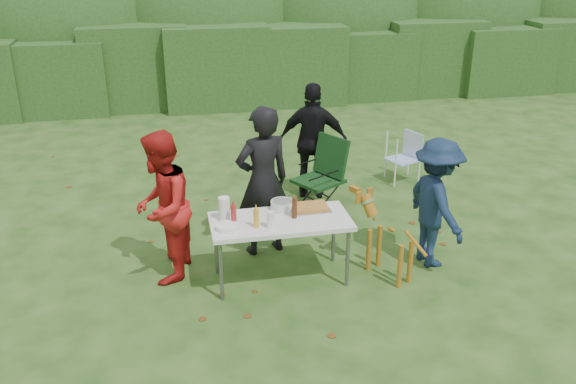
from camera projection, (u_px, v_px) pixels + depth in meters
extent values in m
plane|color=#1E4211|center=(290.00, 293.00, 6.54)|extent=(80.00, 80.00, 0.00)
cube|color=#23471C|center=(215.00, 66.00, 13.40)|extent=(22.00, 1.40, 1.70)
ellipsoid|color=#3D6628|center=(207.00, 21.00, 14.55)|extent=(20.00, 2.60, 3.20)
cube|color=silver|center=(280.00, 221.00, 6.52)|extent=(1.50, 0.70, 0.05)
cylinder|color=slate|center=(221.00, 271.00, 6.28)|extent=(0.04, 0.04, 0.69)
cylinder|color=slate|center=(348.00, 258.00, 6.54)|extent=(0.04, 0.04, 0.69)
cylinder|color=slate|center=(216.00, 246.00, 6.79)|extent=(0.04, 0.04, 0.69)
cylinder|color=slate|center=(333.00, 235.00, 7.04)|extent=(0.04, 0.04, 0.69)
imported|color=black|center=(263.00, 182.00, 7.06)|extent=(0.74, 0.58, 1.80)
imported|color=#B11917|center=(162.00, 208.00, 6.53)|extent=(0.82, 0.95, 1.69)
imported|color=black|center=(313.00, 141.00, 8.63)|extent=(1.06, 0.69, 1.67)
imported|color=#12223C|center=(436.00, 203.00, 6.86)|extent=(0.67, 1.04, 1.51)
cube|color=#B7B7BA|center=(309.00, 209.00, 6.72)|extent=(0.45, 0.30, 0.02)
cube|color=#B2752F|center=(309.00, 207.00, 6.71)|extent=(0.40, 0.26, 0.04)
cylinder|color=gold|center=(256.00, 218.00, 6.30)|extent=(0.06, 0.06, 0.20)
cylinder|color=#A31F20|center=(234.00, 215.00, 6.35)|extent=(0.06, 0.06, 0.22)
cylinder|color=#47230F|center=(294.00, 207.00, 6.50)|extent=(0.06, 0.06, 0.24)
cylinder|color=white|center=(224.00, 209.00, 6.44)|extent=(0.12, 0.12, 0.26)
cylinder|color=white|center=(271.00, 220.00, 6.29)|extent=(0.08, 0.08, 0.18)
cylinder|color=silver|center=(282.00, 205.00, 6.72)|extent=(0.26, 0.26, 0.10)
cylinder|color=white|center=(227.00, 227.00, 6.28)|extent=(0.24, 0.24, 0.05)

